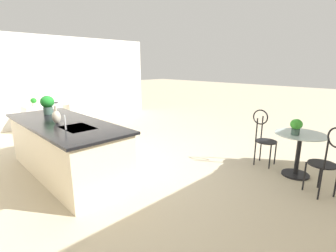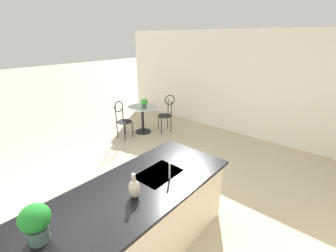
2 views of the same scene
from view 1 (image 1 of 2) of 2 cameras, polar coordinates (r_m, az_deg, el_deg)
ground_plane at (r=4.84m, az=-11.29°, el=-8.64°), size 40.00×40.00×0.00m
wall_right at (r=8.40m, az=-28.22°, el=9.05°), size 0.12×7.80×2.70m
kitchen_island at (r=4.58m, az=-22.60°, el=-4.65°), size 2.80×1.06×0.92m
bistro_table at (r=4.68m, az=27.96°, el=-5.05°), size 0.80×0.80×0.74m
chair_near_window at (r=4.12m, az=32.89°, el=-6.29°), size 0.52×0.52×1.04m
chair_by_island at (r=4.91m, az=21.29°, el=-1.95°), size 0.50×0.41×1.04m
sink_faucet at (r=3.87m, az=-22.73°, el=0.77°), size 0.02×0.02×0.22m
writing_desk at (r=7.92m, az=-26.20°, el=2.90°), size 0.60×1.20×0.74m
keyboard at (r=7.93m, az=-25.76°, el=4.77°), size 0.16×0.44×0.03m
potted_plant_on_table at (r=4.45m, az=27.54°, el=0.02°), size 0.18×0.18×0.26m
potted_plant_counter_far at (r=5.24m, az=-26.13°, el=4.67°), size 0.25×0.25×0.35m
potted_plant_on_desk at (r=7.65m, az=-28.67°, el=5.01°), size 0.16×0.16×0.22m
vase_on_counter at (r=4.35m, az=-24.43°, el=1.98°), size 0.13×0.13×0.29m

